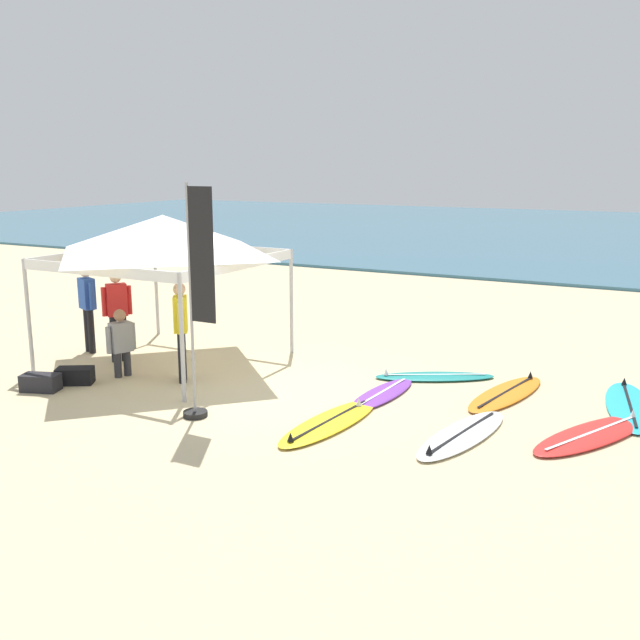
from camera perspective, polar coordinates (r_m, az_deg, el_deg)
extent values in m
plane|color=beige|center=(12.13, -5.09, -5.20)|extent=(80.00, 80.00, 0.00)
cube|color=#386B84|center=(41.04, 18.90, 6.68)|extent=(80.00, 36.00, 0.10)
cylinder|color=#B7B7BC|center=(13.52, -22.22, 0.23)|extent=(0.07, 0.07, 2.05)
cylinder|color=#B7B7BC|center=(11.19, -10.96, -1.44)|extent=(0.07, 0.07, 2.05)
cylinder|color=#B7B7BC|center=(15.85, -12.93, 2.51)|extent=(0.07, 0.07, 2.05)
cylinder|color=#B7B7BC|center=(13.91, -2.29, 1.48)|extent=(0.07, 0.07, 2.05)
cube|color=white|center=(12.13, -17.40, 3.78)|extent=(3.37, 0.03, 0.18)
cube|color=white|center=(14.68, -8.07, 5.63)|extent=(3.37, 0.03, 0.18)
cube|color=white|center=(14.49, -17.44, 5.10)|extent=(0.03, 3.37, 0.18)
cube|color=white|center=(12.35, -6.25, 4.42)|extent=(0.03, 3.37, 0.18)
pyramid|color=white|center=(13.31, -12.38, 6.69)|extent=(3.49, 3.49, 0.70)
ellipsoid|color=#19847F|center=(12.60, 9.14, -4.47)|extent=(2.08, 1.49, 0.07)
cube|color=white|center=(12.59, 9.14, -4.30)|extent=(1.56, 0.89, 0.01)
cone|color=white|center=(12.45, 5.30, -4.11)|extent=(0.09, 0.09, 0.12)
ellipsoid|color=purple|center=(11.58, 4.99, -5.88)|extent=(0.66, 1.95, 0.07)
cube|color=white|center=(11.56, 5.00, -5.71)|extent=(0.16, 1.63, 0.01)
cone|color=white|center=(10.88, 3.11, -6.53)|extent=(0.09, 0.09, 0.12)
ellipsoid|color=red|center=(10.55, 20.90, -8.53)|extent=(1.65, 2.49, 0.07)
cube|color=white|center=(10.54, 20.91, -8.33)|extent=(0.94, 1.89, 0.01)
cone|color=white|center=(11.34, 23.70, -6.80)|extent=(0.09, 0.09, 0.12)
ellipsoid|color=orange|center=(11.92, 14.62, -5.70)|extent=(1.07, 2.41, 0.07)
cube|color=black|center=(11.91, 14.63, -5.53)|extent=(0.42, 1.95, 0.01)
cone|color=black|center=(12.74, 16.43, -4.20)|extent=(0.09, 0.09, 0.12)
ellipsoid|color=white|center=(10.07, 11.30, -8.94)|extent=(1.00, 2.35, 0.07)
cube|color=black|center=(10.05, 11.31, -8.74)|extent=(0.38, 1.91, 0.01)
cone|color=black|center=(9.26, 8.71, -10.14)|extent=(0.09, 0.09, 0.12)
ellipsoid|color=yellow|center=(10.32, 0.81, -8.14)|extent=(0.88, 2.40, 0.07)
cube|color=black|center=(10.31, 0.81, -7.94)|extent=(0.25, 1.99, 0.01)
cone|color=black|center=(9.55, -2.37, -9.28)|extent=(0.09, 0.09, 0.12)
ellipsoid|color=#23B2CC|center=(11.95, 23.44, -6.31)|extent=(1.08, 2.56, 0.07)
cube|color=black|center=(11.94, 23.46, -6.13)|extent=(0.40, 2.09, 0.01)
cone|color=black|center=(12.89, 23.10, -4.50)|extent=(0.09, 0.09, 0.12)
cylinder|color=black|center=(12.31, -10.95, -2.99)|extent=(0.13, 0.13, 0.88)
cylinder|color=black|center=(12.48, -10.92, -2.77)|extent=(0.13, 0.13, 0.88)
cube|color=yellow|center=(12.22, -11.08, 0.47)|extent=(0.39, 0.42, 0.60)
sphere|color=tan|center=(12.14, -11.16, 2.43)|extent=(0.21, 0.21, 0.21)
cylinder|color=yellow|center=(12.00, -11.13, 0.15)|extent=(0.09, 0.09, 0.54)
cylinder|color=yellow|center=(12.45, -11.02, 0.60)|extent=(0.09, 0.09, 0.54)
cylinder|color=black|center=(13.92, -16.09, -1.47)|extent=(0.13, 0.13, 0.88)
cylinder|color=black|center=(13.94, -15.36, -1.40)|extent=(0.13, 0.13, 0.88)
cube|color=red|center=(13.78, -15.91, 1.56)|extent=(0.39, 0.42, 0.60)
sphere|color=beige|center=(13.71, -16.01, 3.30)|extent=(0.21, 0.21, 0.21)
cylinder|color=red|center=(13.75, -16.85, 1.40)|extent=(0.09, 0.09, 0.54)
cylinder|color=red|center=(13.82, -14.96, 1.56)|extent=(0.09, 0.09, 0.54)
cylinder|color=black|center=(14.85, -18.04, -0.74)|extent=(0.13, 0.13, 0.88)
cylinder|color=black|center=(14.69, -17.78, -0.86)|extent=(0.13, 0.13, 0.88)
cube|color=#2851B2|center=(14.63, -18.10, 2.02)|extent=(0.42, 0.34, 0.60)
sphere|color=beige|center=(14.56, -18.21, 3.67)|extent=(0.21, 0.21, 0.21)
cylinder|color=#2851B2|center=(14.84, -18.42, 2.07)|extent=(0.09, 0.09, 0.54)
cylinder|color=#2851B2|center=(14.42, -17.76, 1.82)|extent=(0.09, 0.09, 0.54)
cylinder|color=#2D2D33|center=(12.95, -15.83, -3.46)|extent=(0.13, 0.13, 0.45)
cylinder|color=#2D2D33|center=(13.02, -15.12, -3.33)|extent=(0.13, 0.13, 0.45)
cube|color=gray|center=(12.86, -15.59, -1.31)|extent=(0.33, 0.41, 0.52)
sphere|color=#9E7051|center=(12.78, -15.69, 0.36)|extent=(0.21, 0.21, 0.21)
cylinder|color=gray|center=(12.77, -16.51, -1.56)|extent=(0.09, 0.09, 0.47)
cylinder|color=gray|center=(12.97, -14.68, -1.24)|extent=(0.09, 0.09, 0.47)
cylinder|color=#99999E|center=(10.35, -10.25, 1.31)|extent=(0.04, 0.04, 3.40)
cube|color=black|center=(10.11, -9.41, 5.09)|extent=(0.40, 0.02, 1.90)
cylinder|color=black|center=(10.79, -9.91, -7.38)|extent=(0.36, 0.36, 0.08)
cube|color=#232328|center=(12.62, -21.39, -4.67)|extent=(0.67, 0.50, 0.28)
cube|color=black|center=(12.82, -18.95, -4.23)|extent=(0.68, 0.58, 0.28)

